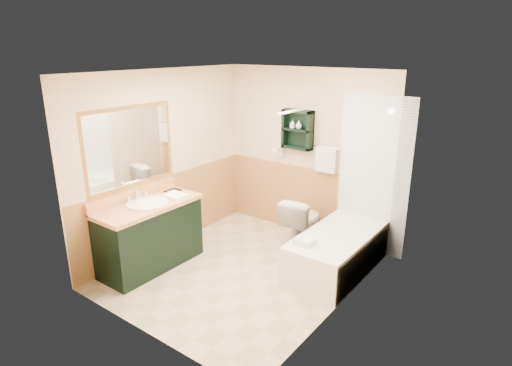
% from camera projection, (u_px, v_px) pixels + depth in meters
% --- Properties ---
extents(floor, '(3.00, 3.00, 0.00)m').
position_uv_depth(floor, '(242.00, 271.00, 5.32)').
color(floor, '#C6AE90').
rests_on(floor, ground).
extents(back_wall, '(2.60, 0.04, 2.40)m').
position_uv_depth(back_wall, '(307.00, 153.00, 6.11)').
color(back_wall, beige).
rests_on(back_wall, ground).
extents(left_wall, '(0.04, 3.00, 2.40)m').
position_uv_depth(left_wall, '(163.00, 161.00, 5.70)').
color(left_wall, beige).
rests_on(left_wall, ground).
extents(right_wall, '(0.04, 3.00, 2.40)m').
position_uv_depth(right_wall, '(346.00, 203.00, 4.20)').
color(right_wall, beige).
rests_on(right_wall, ground).
extents(ceiling, '(2.60, 3.00, 0.04)m').
position_uv_depth(ceiling, '(239.00, 70.00, 4.58)').
color(ceiling, white).
rests_on(ceiling, back_wall).
extents(wainscot_left, '(2.98, 2.98, 1.00)m').
position_uv_depth(wainscot_left, '(169.00, 211.00, 5.90)').
color(wainscot_left, tan).
rests_on(wainscot_left, left_wall).
extents(wainscot_back, '(2.58, 2.58, 1.00)m').
position_uv_depth(wainscot_back, '(304.00, 200.00, 6.30)').
color(wainscot_back, tan).
rests_on(wainscot_back, back_wall).
extents(mirror_frame, '(1.30, 1.30, 1.00)m').
position_uv_depth(mirror_frame, '(130.00, 147.00, 5.16)').
color(mirror_frame, olive).
rests_on(mirror_frame, left_wall).
extents(mirror_glass, '(1.20, 1.20, 0.90)m').
position_uv_depth(mirror_glass, '(130.00, 147.00, 5.16)').
color(mirror_glass, white).
rests_on(mirror_glass, left_wall).
extents(tile_right, '(1.50, 1.50, 2.10)m').
position_uv_depth(tile_right, '(370.00, 196.00, 4.85)').
color(tile_right, white).
rests_on(tile_right, right_wall).
extents(tile_back, '(0.95, 0.95, 2.10)m').
position_uv_depth(tile_back, '(373.00, 177.00, 5.54)').
color(tile_back, white).
rests_on(tile_back, back_wall).
extents(tile_accent, '(1.50, 1.50, 0.10)m').
position_uv_depth(tile_accent, '(376.00, 121.00, 4.59)').
color(tile_accent, '#144631').
rests_on(tile_accent, right_wall).
extents(wall_shelf, '(0.45, 0.15, 0.55)m').
position_uv_depth(wall_shelf, '(297.00, 130.00, 5.98)').
color(wall_shelf, black).
rests_on(wall_shelf, back_wall).
extents(hair_dryer, '(0.10, 0.24, 0.18)m').
position_uv_depth(hair_dryer, '(280.00, 151.00, 6.27)').
color(hair_dryer, white).
rests_on(hair_dryer, back_wall).
extents(towel_bar, '(0.40, 0.06, 0.40)m').
position_uv_depth(towel_bar, '(327.00, 147.00, 5.82)').
color(towel_bar, silver).
rests_on(towel_bar, back_wall).
extents(curtain_rod, '(0.03, 1.60, 0.03)m').
position_uv_depth(curtain_rod, '(316.00, 106.00, 4.98)').
color(curtain_rod, silver).
rests_on(curtain_rod, back_wall).
extents(shower_curtain, '(1.05, 1.05, 1.70)m').
position_uv_depth(shower_curtain, '(320.00, 172.00, 5.37)').
color(shower_curtain, beige).
rests_on(shower_curtain, curtain_rod).
extents(vanity, '(0.59, 1.33, 0.84)m').
position_uv_depth(vanity, '(150.00, 235.00, 5.32)').
color(vanity, black).
rests_on(vanity, ground).
extents(bathtub, '(0.73, 1.50, 0.49)m').
position_uv_depth(bathtub, '(337.00, 252.00, 5.28)').
color(bathtub, white).
rests_on(bathtub, ground).
extents(toilet, '(0.48, 0.77, 0.72)m').
position_uv_depth(toilet, '(302.00, 222.00, 5.86)').
color(toilet, white).
rests_on(toilet, ground).
extents(counter_towel, '(0.29, 0.23, 0.04)m').
position_uv_depth(counter_towel, '(175.00, 196.00, 5.40)').
color(counter_towel, silver).
rests_on(counter_towel, vanity).
extents(vanity_book, '(0.15, 0.02, 0.20)m').
position_uv_depth(vanity_book, '(168.00, 183.00, 5.63)').
color(vanity_book, black).
rests_on(vanity_book, vanity).
extents(tub_towel, '(0.22, 0.18, 0.07)m').
position_uv_depth(tub_towel, '(305.00, 241.00, 4.92)').
color(tub_towel, silver).
rests_on(tub_towel, bathtub).
extents(soap_bottle_a, '(0.07, 0.12, 0.05)m').
position_uv_depth(soap_bottle_a, '(292.00, 126.00, 6.00)').
color(soap_bottle_a, white).
rests_on(soap_bottle_a, wall_shelf).
extents(soap_bottle_b, '(0.13, 0.14, 0.09)m').
position_uv_depth(soap_bottle_b, '(299.00, 126.00, 5.94)').
color(soap_bottle_b, white).
rests_on(soap_bottle_b, wall_shelf).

